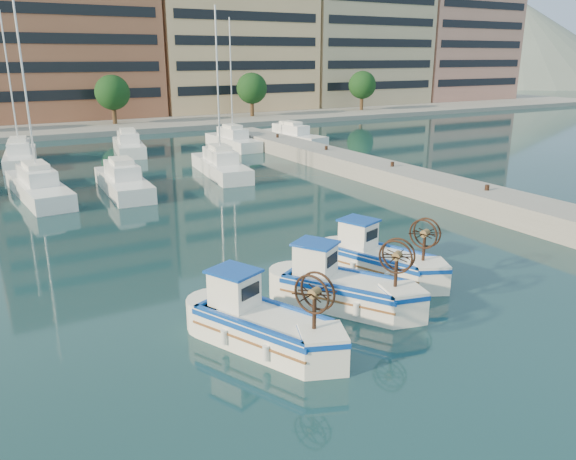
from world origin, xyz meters
name	(u,v)px	position (x,y,z in m)	size (l,w,h in m)	color
ground	(361,298)	(0.00, 0.00, 0.00)	(300.00, 300.00, 0.00)	#1B4046
quay	(459,193)	(13.00, 8.00, 0.60)	(3.00, 60.00, 1.20)	gray
waterfront	(127,34)	(9.23, 65.04, 11.10)	(180.00, 40.00, 25.60)	gray
hill_east	(508,83)	(140.00, 110.00, 0.00)	(160.00, 160.00, 50.00)	slate
yacht_marina	(97,165)	(-3.28, 28.13, 0.53)	(36.49, 22.83, 11.50)	white
fishing_boat_a	(261,322)	(-4.64, -1.29, 0.75)	(3.33, 4.54, 2.73)	white
fishing_boat_b	(342,286)	(-1.00, -0.23, 0.75)	(3.70, 4.48, 2.73)	white
fishing_boat_c	(379,258)	(1.85, 1.33, 0.74)	(3.05, 4.45, 2.68)	white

